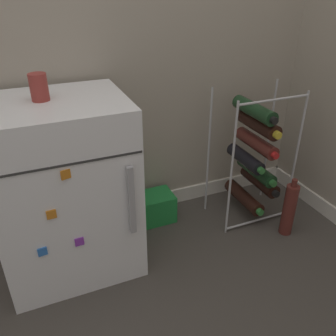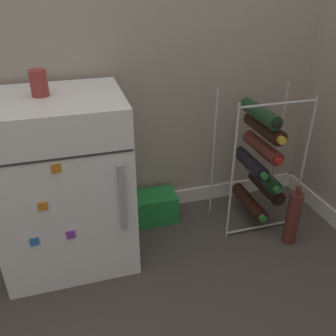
{
  "view_description": "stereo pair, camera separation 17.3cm",
  "coord_description": "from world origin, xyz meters",
  "px_view_note": "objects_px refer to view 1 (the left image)",
  "views": [
    {
      "loc": [
        -0.46,
        -1.13,
        1.24
      ],
      "look_at": [
        0.13,
        0.27,
        0.4
      ],
      "focal_mm": 38.0,
      "sensor_mm": 36.0,
      "label": 1
    },
    {
      "loc": [
        -0.3,
        -1.19,
        1.24
      ],
      "look_at": [
        0.13,
        0.27,
        0.4
      ],
      "focal_mm": 38.0,
      "sensor_mm": 36.0,
      "label": 2
    }
  ],
  "objects_px": {
    "wine_rack": "(254,156)",
    "soda_box": "(150,208)",
    "mini_fridge": "(66,189)",
    "fridge_top_cup": "(39,87)",
    "loose_bottle_floor": "(289,209)"
  },
  "relations": [
    {
      "from": "wine_rack",
      "to": "soda_box",
      "type": "distance_m",
      "value": 0.64
    },
    {
      "from": "mini_fridge",
      "to": "wine_rack",
      "type": "height_order",
      "value": "mini_fridge"
    },
    {
      "from": "soda_box",
      "to": "fridge_top_cup",
      "type": "distance_m",
      "value": 0.92
    },
    {
      "from": "mini_fridge",
      "to": "loose_bottle_floor",
      "type": "xyz_separation_m",
      "value": [
        1.08,
        -0.23,
        -0.25
      ]
    },
    {
      "from": "mini_fridge",
      "to": "loose_bottle_floor",
      "type": "height_order",
      "value": "mini_fridge"
    },
    {
      "from": "mini_fridge",
      "to": "fridge_top_cup",
      "type": "relative_size",
      "value": 7.74
    },
    {
      "from": "fridge_top_cup",
      "to": "loose_bottle_floor",
      "type": "xyz_separation_m",
      "value": [
        1.12,
        -0.25,
        -0.71
      ]
    },
    {
      "from": "soda_box",
      "to": "mini_fridge",
      "type": "bearing_deg",
      "value": -160.99
    },
    {
      "from": "fridge_top_cup",
      "to": "loose_bottle_floor",
      "type": "height_order",
      "value": "fridge_top_cup"
    },
    {
      "from": "mini_fridge",
      "to": "wine_rack",
      "type": "distance_m",
      "value": 1.0
    },
    {
      "from": "wine_rack",
      "to": "fridge_top_cup",
      "type": "xyz_separation_m",
      "value": [
        -1.03,
        0.01,
        0.49
      ]
    },
    {
      "from": "loose_bottle_floor",
      "to": "mini_fridge",
      "type": "bearing_deg",
      "value": 167.95
    },
    {
      "from": "wine_rack",
      "to": "fridge_top_cup",
      "type": "relative_size",
      "value": 7.1
    },
    {
      "from": "mini_fridge",
      "to": "soda_box",
      "type": "distance_m",
      "value": 0.57
    },
    {
      "from": "fridge_top_cup",
      "to": "mini_fridge",
      "type": "bearing_deg",
      "value": -30.47
    }
  ]
}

